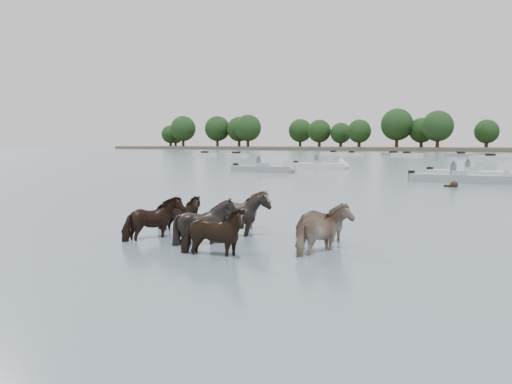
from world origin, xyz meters
The scene contains 9 objects.
ground centered at (0.00, 0.00, 0.00)m, with size 400.00×400.00×0.00m, color slate.
shoreline centered at (-70.00, 150.00, 0.50)m, with size 160.00×30.00×1.00m, color #4C4233.
pony_herd centered at (1.35, -0.52, 0.40)m, with size 6.06×4.42×1.34m.
swimming_pony centered at (2.04, 18.76, 0.10)m, with size 0.72×0.44×0.44m.
motorboat_a centered at (-13.79, 26.20, 0.23)m, with size 5.81×1.92×1.92m.
motorboat_b centered at (2.41, 22.44, 0.22)m, with size 6.35×2.02×1.92m.
motorboat_c centered at (2.20, 27.32, 0.22)m, with size 6.77×2.44×1.92m.
motorboat_f centered at (-12.64, 34.31, 0.23)m, with size 5.70×1.70×1.92m.
treeline centered at (-70.50, 149.89, 6.78)m, with size 144.74×23.78×12.48m.
Camera 1 is at (8.86, -11.08, 2.35)m, focal length 38.12 mm.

